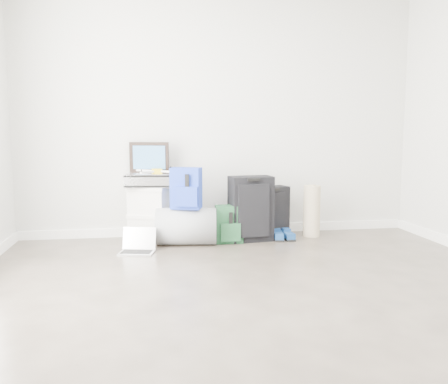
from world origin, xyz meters
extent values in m
plane|color=#342D26|center=(0.00, 0.00, 0.00)|extent=(5.00, 5.00, 0.00)
cube|color=beige|center=(0.00, 2.50, 1.35)|extent=(4.50, 0.02, 2.70)
cube|color=white|center=(0.00, 2.49, 0.05)|extent=(4.50, 0.02, 0.10)
cube|color=silver|center=(-0.80, 2.29, 0.13)|extent=(0.49, 0.45, 0.26)
cube|color=silver|center=(-0.80, 2.29, 0.28)|extent=(0.51, 0.47, 0.04)
cube|color=silver|center=(-0.80, 2.29, 0.43)|extent=(0.49, 0.45, 0.26)
cube|color=silver|center=(-0.80, 2.29, 0.57)|extent=(0.51, 0.47, 0.04)
cube|color=#B2B2B7|center=(-0.80, 2.29, 0.66)|extent=(0.53, 0.41, 0.14)
cube|color=black|center=(-0.80, 2.39, 0.90)|extent=(0.43, 0.17, 0.33)
cube|color=#2A5EA8|center=(-0.80, 2.37, 0.90)|extent=(0.35, 0.13, 0.25)
cube|color=yellow|center=(-0.72, 2.27, 0.76)|extent=(0.11, 0.11, 0.05)
cube|color=white|center=(-0.64, 2.38, 0.76)|extent=(0.18, 0.23, 0.02)
cube|color=white|center=(-0.83, 2.35, 0.76)|extent=(0.23, 0.18, 0.02)
cube|color=white|center=(-0.80, 2.16, 0.76)|extent=(0.18, 0.23, 0.02)
cube|color=white|center=(-0.61, 2.18, 0.76)|extent=(0.23, 0.18, 0.02)
cylinder|color=gray|center=(-0.43, 2.02, 0.19)|extent=(0.67, 0.46, 0.39)
cube|color=#1C45B6|center=(-0.43, 2.00, 0.60)|extent=(0.35, 0.27, 0.43)
cube|color=#1C45B6|center=(-0.43, 1.90, 0.53)|extent=(0.23, 0.13, 0.20)
cube|color=black|center=(0.28, 2.10, 0.35)|extent=(0.48, 0.31, 0.70)
cube|color=black|center=(0.28, 1.95, 0.35)|extent=(0.34, 0.07, 0.56)
cube|color=black|center=(0.28, 1.96, 0.68)|extent=(0.14, 0.04, 0.03)
cube|color=#163C20|center=(0.03, 2.03, 0.20)|extent=(0.29, 0.18, 0.40)
cube|color=#163C20|center=(0.03, 1.94, 0.13)|extent=(0.21, 0.06, 0.19)
cube|color=black|center=(0.56, 2.28, 0.28)|extent=(0.41, 0.31, 0.57)
cube|color=black|center=(0.56, 2.16, 0.28)|extent=(0.27, 0.12, 0.45)
cube|color=black|center=(0.56, 2.17, 0.55)|extent=(0.13, 0.06, 0.03)
cube|color=black|center=(0.58, 2.07, 0.01)|extent=(0.13, 0.26, 0.02)
cube|color=#17478E|center=(0.58, 2.07, 0.05)|extent=(0.12, 0.25, 0.06)
cube|color=black|center=(0.69, 2.07, 0.01)|extent=(0.11, 0.25, 0.02)
cube|color=#17478E|center=(0.69, 2.07, 0.05)|extent=(0.10, 0.24, 0.06)
cylinder|color=tan|center=(1.01, 2.19, 0.29)|extent=(0.19, 0.19, 0.58)
cube|color=silver|center=(-0.94, 1.72, 0.01)|extent=(0.37, 0.30, 0.02)
cube|color=black|center=(-0.94, 1.72, 0.02)|extent=(0.31, 0.22, 0.00)
cube|color=black|center=(-0.91, 1.83, 0.13)|extent=(0.32, 0.09, 0.22)
camera|label=1|loc=(-0.80, -2.86, 1.18)|focal=38.00mm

